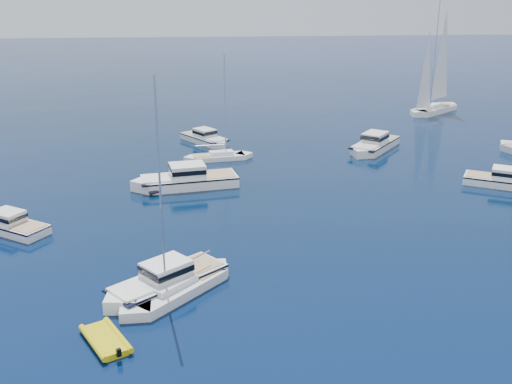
% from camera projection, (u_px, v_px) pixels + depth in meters
% --- Properties ---
extents(motor_cruiser_left, '(9.37, 8.52, 2.55)m').
position_uv_depth(motor_cruiser_left, '(165.00, 290.00, 40.82)').
color(motor_cruiser_left, white).
rests_on(motor_cruiser_left, ground).
extents(motor_cruiser_centre, '(11.72, 5.39, 2.96)m').
position_uv_depth(motor_cruiser_centre, '(186.00, 187.00, 61.05)').
color(motor_cruiser_centre, white).
rests_on(motor_cruiser_centre, ground).
extents(motor_cruiser_far_r, '(9.32, 6.93, 2.40)m').
position_uv_depth(motor_cruiser_far_r, '(507.00, 186.00, 61.14)').
color(motor_cruiser_far_r, white).
rests_on(motor_cruiser_far_r, ground).
extents(motor_cruiser_far_l, '(8.29, 6.74, 2.18)m').
position_uv_depth(motor_cruiser_far_l, '(8.00, 230.00, 50.54)').
color(motor_cruiser_far_l, white).
rests_on(motor_cruiser_far_l, ground).
extents(motor_cruiser_distant, '(8.75, 10.11, 2.70)m').
position_uv_depth(motor_cruiser_distant, '(374.00, 150.00, 74.14)').
color(motor_cruiser_distant, silver).
rests_on(motor_cruiser_distant, ground).
extents(motor_cruiser_horizon, '(7.09, 8.46, 2.24)m').
position_uv_depth(motor_cruiser_horizon, '(206.00, 143.00, 77.44)').
color(motor_cruiser_horizon, silver).
rests_on(motor_cruiser_horizon, ground).
extents(sailboat_fore, '(8.86, 9.31, 15.00)m').
position_uv_depth(sailboat_fore, '(177.00, 293.00, 40.43)').
color(sailboat_fore, silver).
rests_on(sailboat_fore, ground).
extents(sailboat_centre, '(8.64, 3.51, 12.34)m').
position_uv_depth(sailboat_centre, '(219.00, 159.00, 70.29)').
color(sailboat_centre, white).
rests_on(sailboat_centre, ground).
extents(sailboat_sails_far, '(11.31, 10.08, 17.72)m').
position_uv_depth(sailboat_sails_far, '(434.00, 112.00, 95.13)').
color(sailboat_sails_far, white).
rests_on(sailboat_sails_far, ground).
extents(tender_yellow, '(3.91, 4.69, 0.95)m').
position_uv_depth(tender_yellow, '(106.00, 343.00, 34.89)').
color(tender_yellow, '#CDBF0C').
rests_on(tender_yellow, ground).
extents(tender_grey_far, '(4.31, 3.66, 0.95)m').
position_uv_depth(tender_grey_far, '(164.00, 191.00, 59.92)').
color(tender_grey_far, black).
rests_on(tender_grey_far, ground).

